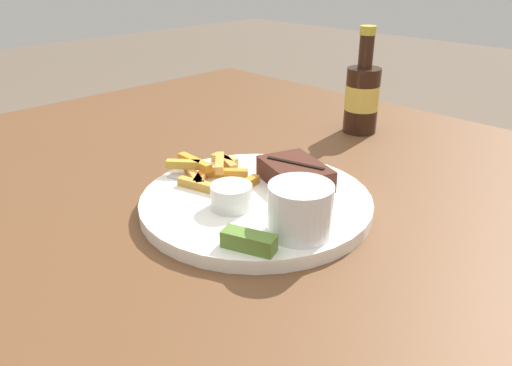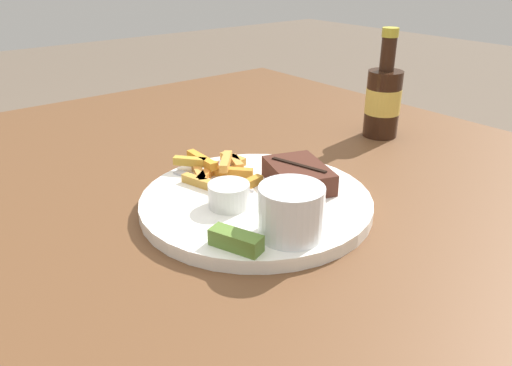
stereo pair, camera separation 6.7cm
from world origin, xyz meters
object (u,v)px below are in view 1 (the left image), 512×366
dipping_sauce_cup (230,195)px  coleslaw_cup (300,207)px  steak_portion (295,174)px  pickle_spear (249,241)px  fork_utensil (204,183)px  dinner_plate (256,202)px  beer_bottle (362,96)px

dipping_sauce_cup → coleslaw_cup: bearing=7.0°
steak_portion → pickle_spear: bearing=-65.0°
dipping_sauce_cup → pickle_spear: (0.09, -0.05, -0.01)m
pickle_spear → fork_utensil: pickle_spear is taller
steak_portion → coleslaw_cup: bearing=-46.7°
dinner_plate → steak_portion: steak_portion is taller
coleslaw_cup → fork_utensil: size_ratio=0.59×
dinner_plate → pickle_spear: bearing=-48.5°
beer_bottle → pickle_spear: bearing=-69.8°
steak_portion → dipping_sauce_cup: 0.11m
steak_portion → fork_utensil: size_ratio=0.93×
fork_utensil → dinner_plate: bearing=-0.0°
dinner_plate → pickle_spear: 0.13m
pickle_spear → beer_bottle: bearing=110.2°
fork_utensil → beer_bottle: size_ratio=0.65×
dinner_plate → steak_portion: size_ratio=2.59×
steak_portion → pickle_spear: (0.08, -0.17, -0.01)m
coleslaw_cup → beer_bottle: bearing=115.2°
dinner_plate → fork_utensil: size_ratio=2.41×
coleslaw_cup → steak_portion: bearing=133.3°
beer_bottle → dinner_plate: bearing=-77.0°
coleslaw_cup → dinner_plate: bearing=163.0°
coleslaw_cup → pickle_spear: (-0.02, -0.07, -0.02)m
dinner_plate → beer_bottle: (-0.09, 0.37, 0.06)m
pickle_spear → fork_utensil: bearing=156.3°
coleslaw_cup → fork_utensil: coleslaw_cup is taller
coleslaw_cup → pickle_spear: bearing=-103.8°
steak_portion → coleslaw_cup: size_ratio=1.59×
dinner_plate → fork_utensil: bearing=-162.2°
pickle_spear → coleslaw_cup: bearing=76.2°
coleslaw_cup → dipping_sauce_cup: size_ratio=1.41×
dipping_sauce_cup → pickle_spear: dipping_sauce_cup is taller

